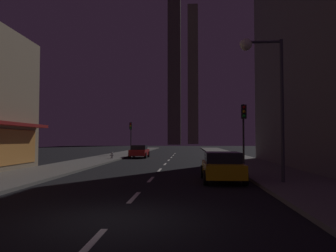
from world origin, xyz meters
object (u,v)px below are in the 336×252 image
at_px(traffic_light_far_left, 131,131).
at_px(fire_hydrant_far_left, 112,155).
at_px(car_parked_far, 139,151).
at_px(car_parked_near, 222,166).
at_px(street_lamp_right, 263,74).
at_px(traffic_light_near_right, 244,122).

bearing_deg(traffic_light_far_left, fire_hydrant_far_left, -92.64).
xyz_separation_m(car_parked_far, traffic_light_far_left, (-1.90, 5.03, 2.45)).
xyz_separation_m(fire_hydrant_far_left, traffic_light_far_left, (0.40, 8.67, 2.74)).
xyz_separation_m(car_parked_near, street_lamp_right, (1.78, -1.22, 4.33)).
relative_size(traffic_light_far_left, street_lamp_right, 0.64).
xyz_separation_m(car_parked_near, fire_hydrant_far_left, (-9.50, 16.77, -0.29)).
xyz_separation_m(car_parked_far, traffic_light_near_right, (9.10, -15.61, 2.45)).
xyz_separation_m(fire_hydrant_far_left, traffic_light_near_right, (11.40, -11.97, 2.74)).
height_order(fire_hydrant_far_left, street_lamp_right, street_lamp_right).
bearing_deg(traffic_light_near_right, car_parked_far, 120.24).
distance_m(traffic_light_near_right, street_lamp_right, 6.31).
bearing_deg(car_parked_near, car_parked_far, 109.43).
height_order(car_parked_near, fire_hydrant_far_left, car_parked_near).
distance_m(car_parked_near, street_lamp_right, 4.83).
distance_m(fire_hydrant_far_left, traffic_light_far_left, 9.10).
relative_size(car_parked_far, fire_hydrant_far_left, 6.48).
bearing_deg(car_parked_far, street_lamp_right, -67.46).
height_order(traffic_light_far_left, street_lamp_right, street_lamp_right).
height_order(car_parked_near, street_lamp_right, street_lamp_right).
relative_size(traffic_light_near_right, street_lamp_right, 0.64).
bearing_deg(traffic_light_far_left, car_parked_far, -69.31).
relative_size(car_parked_near, traffic_light_far_left, 1.01).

